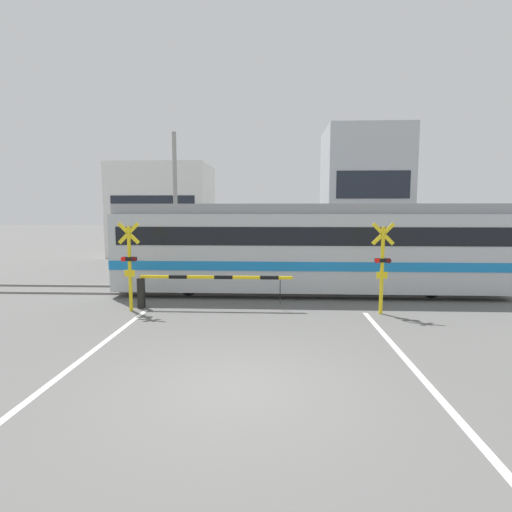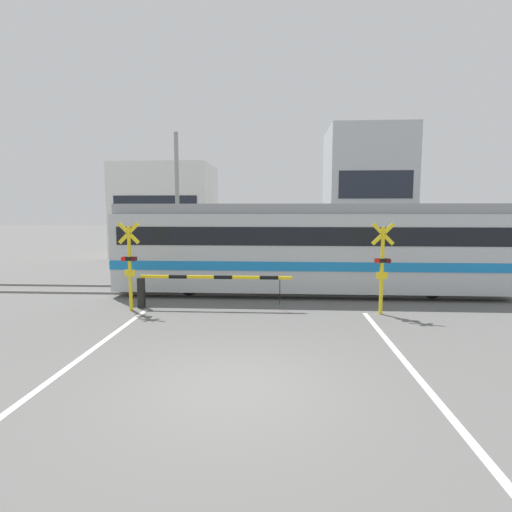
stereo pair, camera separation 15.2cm
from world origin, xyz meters
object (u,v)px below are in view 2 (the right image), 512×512
at_px(crossing_barrier_far, 309,261).
at_px(crossing_signal_right, 382,264).
at_px(crossing_signal_left, 130,262).
at_px(commuter_train, 308,246).
at_px(pedestrian, 286,252).
at_px(crossing_barrier_near, 187,284).

height_order(crossing_barrier_far, crossing_signal_right, crossing_signal_right).
xyz_separation_m(crossing_signal_left, crossing_signal_right, (7.69, 0.00, 0.00)).
bearing_deg(crossing_signal_left, crossing_barrier_far, 46.61).
bearing_deg(commuter_train, crossing_signal_right, -56.98).
xyz_separation_m(commuter_train, crossing_signal_right, (2.00, -3.08, -0.28)).
xyz_separation_m(crossing_barrier_far, crossing_signal_right, (1.71, -6.33, 0.71)).
xyz_separation_m(commuter_train, crossing_signal_left, (-5.69, -3.08, -0.28)).
bearing_deg(crossing_barrier_far, pedestrian, 120.76).
bearing_deg(crossing_signal_right, crossing_barrier_near, 176.39).
relative_size(commuter_train, crossing_barrier_near, 2.87).
bearing_deg(crossing_signal_left, commuter_train, 28.44).
xyz_separation_m(commuter_train, pedestrian, (-0.74, 4.98, -0.76)).
bearing_deg(crossing_signal_left, crossing_signal_right, 0.00).
height_order(commuter_train, crossing_signal_left, commuter_train).
bearing_deg(pedestrian, commuter_train, -81.57).
bearing_deg(pedestrian, crossing_signal_right, -71.23).
xyz_separation_m(crossing_barrier_far, crossing_signal_left, (-5.98, -6.33, 0.71)).
relative_size(crossing_signal_left, crossing_signal_right, 1.00).
bearing_deg(pedestrian, crossing_barrier_near, -112.87).
distance_m(commuter_train, pedestrian, 5.10).
bearing_deg(commuter_train, crossing_barrier_far, 84.81).
bearing_deg(crossing_barrier_far, crossing_signal_left, -133.39).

